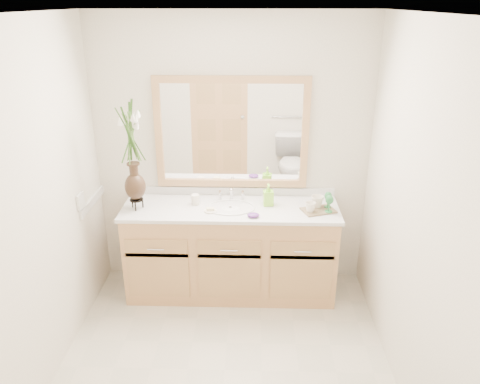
{
  "coord_description": "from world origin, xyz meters",
  "views": [
    {
      "loc": [
        0.19,
        -2.61,
        2.47
      ],
      "look_at": [
        0.09,
        0.65,
        1.12
      ],
      "focal_mm": 35.0,
      "sensor_mm": 36.0,
      "label": 1
    }
  ],
  "objects_px": {
    "tumbler": "(195,199)",
    "soap_bottle": "(268,196)",
    "tray": "(318,210)",
    "flower_vase": "(131,144)"
  },
  "relations": [
    {
      "from": "flower_vase",
      "to": "tumbler",
      "type": "distance_m",
      "value": 0.72
    },
    {
      "from": "tray",
      "to": "flower_vase",
      "type": "bearing_deg",
      "value": 160.56
    },
    {
      "from": "soap_bottle",
      "to": "tray",
      "type": "height_order",
      "value": "soap_bottle"
    },
    {
      "from": "tumbler",
      "to": "soap_bottle",
      "type": "height_order",
      "value": "soap_bottle"
    },
    {
      "from": "flower_vase",
      "to": "soap_bottle",
      "type": "bearing_deg",
      "value": 5.73
    },
    {
      "from": "flower_vase",
      "to": "soap_bottle",
      "type": "xyz_separation_m",
      "value": [
        1.11,
        0.11,
        -0.48
      ]
    },
    {
      "from": "tumbler",
      "to": "flower_vase",
      "type": "bearing_deg",
      "value": -168.06
    },
    {
      "from": "soap_bottle",
      "to": "tray",
      "type": "bearing_deg",
      "value": -21.65
    },
    {
      "from": "soap_bottle",
      "to": "tray",
      "type": "xyz_separation_m",
      "value": [
        0.42,
        -0.12,
        -0.08
      ]
    },
    {
      "from": "soap_bottle",
      "to": "tray",
      "type": "relative_size",
      "value": 0.64
    }
  ]
}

